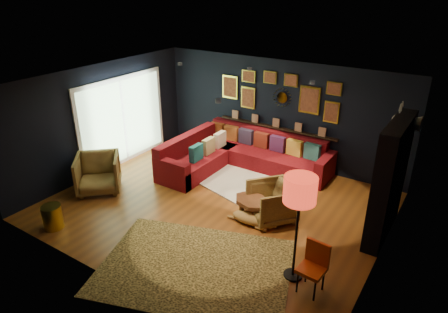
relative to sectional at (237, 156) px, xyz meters
The scene contains 20 objects.
floor 1.94m from the sectional, 71.24° to the right, with size 6.50×6.50×0.00m, color brown.
room_walls 2.29m from the sectional, 71.24° to the right, with size 6.50×6.50×6.50m.
sectional is the anchor object (origin of this frame).
ledge 1.22m from the sectional, 54.82° to the left, with size 3.20×0.12×0.04m, color black.
gallery_wall 1.84m from the sectional, 56.49° to the left, with size 3.15×0.04×1.02m.
sunburst_mirror 1.80m from the sectional, 51.91° to the left, with size 0.47×0.16×0.47m.
fireplace 3.88m from the sectional, 13.77° to the right, with size 0.31×1.60×2.20m.
deer_head 4.15m from the sectional, ahead, with size 0.50×0.28×0.45m.
sliding_door 2.97m from the sectional, 155.08° to the right, with size 0.06×2.80×2.20m.
ceiling_spots 2.53m from the sectional, 58.65° to the right, with size 3.30×2.50×0.06m.
shag_rug 0.65m from the sectional, 61.91° to the right, with size 2.34×1.70×0.03m, color white.
leopard_rug 3.89m from the sectional, 68.60° to the right, with size 3.08×2.20×0.02m, color tan.
coffee_table 2.33m from the sectional, 51.27° to the right, with size 0.91×0.78×0.39m.
pouf 0.76m from the sectional, 155.77° to the right, with size 0.58×0.58×0.38m, color #A0281A.
armchair_left 3.32m from the sectional, 125.75° to the right, with size 0.90×0.84×0.93m, color tan.
armchair_right 2.42m from the sectional, 42.16° to the right, with size 0.81×0.76×0.84m, color tan.
gold_stool 4.44m from the sectional, 110.35° to the right, with size 0.37×0.37×0.46m, color gold.
orange_chair 4.40m from the sectional, 43.30° to the right, with size 0.41×0.41×0.81m.
floor_lamp 4.25m from the sectional, 45.78° to the right, with size 0.49×0.49×1.79m.
dog 2.54m from the sectional, 52.43° to the right, with size 1.01×0.50×0.32m, color tan, non-canonical shape.
Camera 1 is at (4.07, -5.93, 4.38)m, focal length 32.00 mm.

